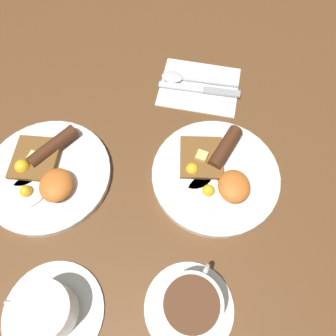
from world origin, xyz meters
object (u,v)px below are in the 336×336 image
knife (204,90)px  spoon (180,78)px  breakfast_plate_near (215,173)px  breakfast_plate_far (46,173)px  teacup_far (48,311)px  teacup_near (190,306)px

knife → spoon: 0.06m
breakfast_plate_near → knife: (0.21, 0.03, -0.01)m
breakfast_plate_far → spoon: 0.35m
teacup_far → breakfast_plate_far: bearing=16.0°
breakfast_plate_near → spoon: size_ratio=1.40×
breakfast_plate_far → knife: bearing=-51.7°
breakfast_plate_far → spoon: bearing=-42.5°
breakfast_plate_far → teacup_far: 0.25m
breakfast_plate_near → knife: bearing=7.5°
teacup_far → knife: 0.52m
teacup_near → knife: (0.44, -0.01, -0.03)m
teacup_near → spoon: teacup_near is taller
breakfast_plate_near → knife: breakfast_plate_near is taller
breakfast_plate_far → spoon: size_ratio=1.39×
teacup_near → breakfast_plate_near: bearing=-8.8°
breakfast_plate_far → breakfast_plate_near: bearing=-85.6°
breakfast_plate_far → teacup_far: teacup_far is taller
teacup_far → teacup_near: bearing=-83.3°
breakfast_plate_near → knife: size_ratio=1.34×
teacup_near → teacup_far: size_ratio=0.89×
teacup_near → knife: size_ratio=0.79×
teacup_near → spoon: bearing=5.4°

